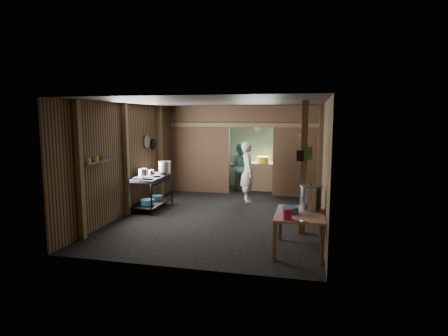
% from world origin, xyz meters
% --- Properties ---
extents(floor, '(4.50, 7.00, 0.00)m').
position_xyz_m(floor, '(0.00, 0.00, 0.00)').
color(floor, black).
rests_on(floor, ground).
extents(ceiling, '(4.50, 7.00, 0.00)m').
position_xyz_m(ceiling, '(0.00, 0.00, 2.60)').
color(ceiling, '#2E2C2B').
rests_on(ceiling, ground).
extents(wall_back, '(4.50, 0.00, 2.60)m').
position_xyz_m(wall_back, '(0.00, 3.50, 1.30)').
color(wall_back, brown).
rests_on(wall_back, ground).
extents(wall_front, '(4.50, 0.00, 2.60)m').
position_xyz_m(wall_front, '(0.00, -3.50, 1.30)').
color(wall_front, brown).
rests_on(wall_front, ground).
extents(wall_left, '(0.00, 7.00, 2.60)m').
position_xyz_m(wall_left, '(-2.25, 0.00, 1.30)').
color(wall_left, brown).
rests_on(wall_left, ground).
extents(wall_right, '(0.00, 7.00, 2.60)m').
position_xyz_m(wall_right, '(2.25, 0.00, 1.30)').
color(wall_right, brown).
rests_on(wall_right, ground).
extents(partition_left, '(1.85, 0.10, 2.60)m').
position_xyz_m(partition_left, '(-1.32, 2.20, 1.30)').
color(partition_left, brown).
rests_on(partition_left, floor).
extents(partition_right, '(1.35, 0.10, 2.60)m').
position_xyz_m(partition_right, '(1.57, 2.20, 1.30)').
color(partition_right, brown).
rests_on(partition_right, floor).
extents(partition_header, '(1.30, 0.10, 0.60)m').
position_xyz_m(partition_header, '(0.25, 2.20, 2.30)').
color(partition_header, brown).
rests_on(partition_header, wall_back).
extents(turquoise_panel, '(4.40, 0.06, 2.50)m').
position_xyz_m(turquoise_panel, '(0.00, 3.44, 1.25)').
color(turquoise_panel, '#729C97').
rests_on(turquoise_panel, wall_back).
extents(back_counter, '(1.20, 0.50, 0.85)m').
position_xyz_m(back_counter, '(0.30, 2.95, 0.42)').
color(back_counter, olive).
rests_on(back_counter, floor).
extents(wall_clock, '(0.20, 0.03, 0.20)m').
position_xyz_m(wall_clock, '(0.25, 3.40, 1.90)').
color(wall_clock, silver).
rests_on(wall_clock, wall_back).
extents(post_left_a, '(0.10, 0.12, 2.60)m').
position_xyz_m(post_left_a, '(-2.18, -2.60, 1.30)').
color(post_left_a, olive).
rests_on(post_left_a, floor).
extents(post_left_b, '(0.10, 0.12, 2.60)m').
position_xyz_m(post_left_b, '(-2.18, -0.80, 1.30)').
color(post_left_b, olive).
rests_on(post_left_b, floor).
extents(post_left_c, '(0.10, 0.12, 2.60)m').
position_xyz_m(post_left_c, '(-2.18, 1.20, 1.30)').
color(post_left_c, olive).
rests_on(post_left_c, floor).
extents(post_right, '(0.10, 0.12, 2.60)m').
position_xyz_m(post_right, '(2.18, -0.20, 1.30)').
color(post_right, olive).
rests_on(post_right, floor).
extents(post_free, '(0.12, 0.12, 2.60)m').
position_xyz_m(post_free, '(1.85, -1.30, 1.30)').
color(post_free, olive).
rests_on(post_free, floor).
extents(cross_beam, '(4.40, 0.12, 0.12)m').
position_xyz_m(cross_beam, '(0.00, 2.15, 2.05)').
color(cross_beam, olive).
rests_on(cross_beam, wall_left).
extents(pan_lid_big, '(0.03, 0.34, 0.34)m').
position_xyz_m(pan_lid_big, '(-2.21, 0.40, 1.65)').
color(pan_lid_big, slate).
rests_on(pan_lid_big, wall_left).
extents(pan_lid_small, '(0.03, 0.30, 0.30)m').
position_xyz_m(pan_lid_small, '(-2.21, 0.80, 1.55)').
color(pan_lid_small, black).
rests_on(pan_lid_small, wall_left).
extents(wall_shelf, '(0.14, 0.80, 0.03)m').
position_xyz_m(wall_shelf, '(-2.15, -2.10, 1.40)').
color(wall_shelf, olive).
rests_on(wall_shelf, wall_left).
extents(jar_white, '(0.07, 0.07, 0.10)m').
position_xyz_m(jar_white, '(-2.15, -2.35, 1.47)').
color(jar_white, silver).
rests_on(jar_white, wall_shelf).
extents(jar_yellow, '(0.08, 0.08, 0.10)m').
position_xyz_m(jar_yellow, '(-2.15, -2.10, 1.47)').
color(jar_yellow, yellow).
rests_on(jar_yellow, wall_shelf).
extents(jar_green, '(0.06, 0.06, 0.10)m').
position_xyz_m(jar_green, '(-2.15, -1.88, 1.47)').
color(jar_green, '#30672C').
rests_on(jar_green, wall_shelf).
extents(bag_white, '(0.22, 0.15, 0.32)m').
position_xyz_m(bag_white, '(1.80, -1.22, 1.78)').
color(bag_white, silver).
rests_on(bag_white, post_free).
extents(bag_green, '(0.16, 0.12, 0.24)m').
position_xyz_m(bag_green, '(1.92, -1.36, 1.60)').
color(bag_green, '#30672C').
rests_on(bag_green, post_free).
extents(bag_black, '(0.14, 0.10, 0.20)m').
position_xyz_m(bag_black, '(1.78, -1.38, 1.55)').
color(bag_black, black).
rests_on(bag_black, post_free).
extents(gas_range, '(0.73, 1.41, 0.83)m').
position_xyz_m(gas_range, '(-1.88, -0.17, 0.42)').
color(gas_range, black).
rests_on(gas_range, floor).
extents(prep_table, '(0.82, 1.13, 0.67)m').
position_xyz_m(prep_table, '(1.83, -2.34, 0.33)').
color(prep_table, tan).
rests_on(prep_table, floor).
extents(stove_pot_large, '(0.36, 0.36, 0.33)m').
position_xyz_m(stove_pot_large, '(-1.71, 0.36, 0.98)').
color(stove_pot_large, '#B0B1BD').
rests_on(stove_pot_large, gas_range).
extents(stove_pot_med, '(0.28, 0.28, 0.21)m').
position_xyz_m(stove_pot_med, '(-2.05, -0.26, 0.92)').
color(stove_pot_med, '#B0B1BD').
rests_on(stove_pot_med, gas_range).
extents(stove_saucepan, '(0.18, 0.18, 0.09)m').
position_xyz_m(stove_saucepan, '(-2.05, 0.25, 0.88)').
color(stove_saucepan, '#B0B1BD').
rests_on(stove_saucepan, gas_range).
extents(frying_pan, '(0.28, 0.50, 0.07)m').
position_xyz_m(frying_pan, '(-1.88, -0.53, 0.86)').
color(frying_pan, slate).
rests_on(frying_pan, gas_range).
extents(blue_tub_front, '(0.32, 0.32, 0.13)m').
position_xyz_m(blue_tub_front, '(-1.88, -0.39, 0.23)').
color(blue_tub_front, '#26658C').
rests_on(blue_tub_front, gas_range).
extents(blue_tub_back, '(0.27, 0.27, 0.11)m').
position_xyz_m(blue_tub_back, '(-1.88, 0.18, 0.22)').
color(blue_tub_back, '#26658C').
rests_on(blue_tub_back, gas_range).
extents(stock_pot, '(0.46, 0.46, 0.46)m').
position_xyz_m(stock_pot, '(2.00, -2.05, 0.88)').
color(stock_pot, '#B0B1BD').
rests_on(stock_pot, prep_table).
extents(wash_basin, '(0.32, 0.32, 0.11)m').
position_xyz_m(wash_basin, '(1.66, -2.35, 0.72)').
color(wash_basin, '#26658C').
rests_on(wash_basin, prep_table).
extents(pink_bucket, '(0.17, 0.17, 0.17)m').
position_xyz_m(pink_bucket, '(1.64, -2.78, 0.75)').
color(pink_bucket, '#C11659').
rests_on(pink_bucket, prep_table).
extents(knife, '(0.30, 0.12, 0.01)m').
position_xyz_m(knife, '(1.83, -2.84, 0.67)').
color(knife, '#B0B1BD').
rests_on(knife, prep_table).
extents(yellow_tub, '(0.37, 0.37, 0.20)m').
position_xyz_m(yellow_tub, '(0.52, 2.95, 0.95)').
color(yellow_tub, yellow).
rests_on(yellow_tub, back_counter).
extents(cook, '(0.56, 0.69, 1.62)m').
position_xyz_m(cook, '(0.32, 1.24, 0.81)').
color(cook, silver).
rests_on(cook, floor).
extents(worker_back, '(0.76, 0.61, 1.47)m').
position_xyz_m(worker_back, '(-0.18, 2.73, 0.73)').
color(worker_back, '#539289').
rests_on(worker_back, floor).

